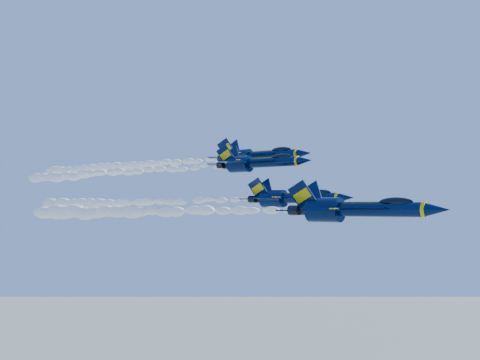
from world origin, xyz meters
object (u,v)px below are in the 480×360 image
Objects in this scene: jet_fourth at (258,156)px; jet_third at (258,163)px; jet_lead at (355,209)px; jet_second at (293,198)px.

jet_third is at bearing -55.50° from jet_fourth.
jet_third reaches higher than jet_lead.
jet_third reaches higher than jet_second.
jet_lead is 16.30m from jet_second.
jet_lead is 1.13× the size of jet_third.
jet_third is (-21.11, 12.33, 6.62)m from jet_lead.
jet_second is 20.61m from jet_fourth.
jet_lead is 1.15× the size of jet_second.
jet_fourth is at bearing 141.56° from jet_lead.
jet_lead is 1.01× the size of jet_fourth.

